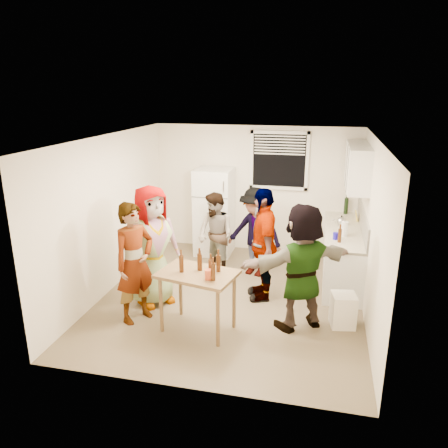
% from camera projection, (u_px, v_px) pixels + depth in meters
% --- Properties ---
extents(room, '(4.00, 4.50, 2.50)m').
position_uv_depth(room, '(231.00, 298.00, 6.92)').
color(room, white).
rests_on(room, ground).
extents(window, '(1.12, 0.10, 1.06)m').
position_uv_depth(window, '(279.00, 161.00, 8.33)').
color(window, white).
rests_on(window, room).
extents(refrigerator, '(0.70, 0.70, 1.70)m').
position_uv_depth(refrigerator, '(214.00, 212.00, 8.58)').
color(refrigerator, white).
rests_on(refrigerator, ground).
extents(counter_lower, '(0.60, 2.20, 0.86)m').
position_uv_depth(counter_lower, '(342.00, 255.00, 7.50)').
color(counter_lower, white).
rests_on(counter_lower, ground).
extents(countertop, '(0.64, 2.22, 0.04)m').
position_uv_depth(countertop, '(344.00, 230.00, 7.36)').
color(countertop, beige).
rests_on(countertop, counter_lower).
extents(backsplash, '(0.03, 2.20, 0.36)m').
position_uv_depth(backsplash, '(363.00, 220.00, 7.24)').
color(backsplash, beige).
rests_on(backsplash, countertop).
extents(upper_cabinets, '(0.34, 1.60, 0.70)m').
position_uv_depth(upper_cabinets, '(357.00, 166.00, 7.20)').
color(upper_cabinets, white).
rests_on(upper_cabinets, room).
extents(kettle, '(0.23, 0.19, 0.19)m').
position_uv_depth(kettle, '(341.00, 225.00, 7.58)').
color(kettle, silver).
rests_on(kettle, countertop).
extents(paper_towel, '(0.11, 0.11, 0.24)m').
position_uv_depth(paper_towel, '(344.00, 236.00, 7.02)').
color(paper_towel, white).
rests_on(paper_towel, countertop).
extents(wine_bottle, '(0.08, 0.08, 0.30)m').
position_uv_depth(wine_bottle, '(345.00, 214.00, 8.26)').
color(wine_bottle, black).
rests_on(wine_bottle, countertop).
extents(beer_bottle_counter, '(0.06, 0.06, 0.21)m').
position_uv_depth(beer_bottle_counter, '(339.00, 242.00, 6.74)').
color(beer_bottle_counter, '#47230C').
rests_on(beer_bottle_counter, countertop).
extents(blue_cup, '(0.08, 0.08, 0.11)m').
position_uv_depth(blue_cup, '(335.00, 239.00, 6.87)').
color(blue_cup, '#180EB4').
rests_on(blue_cup, countertop).
extents(picture_frame, '(0.02, 0.20, 0.17)m').
position_uv_depth(picture_frame, '(356.00, 216.00, 7.83)').
color(picture_frame, yellow).
rests_on(picture_frame, countertop).
extents(trash_bin, '(0.37, 0.37, 0.47)m').
position_uv_depth(trash_bin, '(343.00, 309.00, 6.04)').
color(trash_bin, white).
rests_on(trash_bin, ground).
extents(serving_table, '(1.12, 0.86, 0.85)m').
position_uv_depth(serving_table, '(198.00, 329.00, 6.02)').
color(serving_table, brown).
rests_on(serving_table, ground).
extents(beer_bottle_table, '(0.05, 0.05, 0.21)m').
position_uv_depth(beer_bottle_table, '(200.00, 270.00, 5.85)').
color(beer_bottle_table, '#47230C').
rests_on(beer_bottle_table, serving_table).
extents(red_cup, '(0.10, 0.10, 0.13)m').
position_uv_depth(red_cup, '(209.00, 279.00, 5.57)').
color(red_cup, '#BB4825').
rests_on(red_cup, serving_table).
extents(guest_grey, '(1.98, 1.89, 0.59)m').
position_uv_depth(guest_grey, '(155.00, 301.00, 6.80)').
color(guest_grey, '#969696').
rests_on(guest_grey, ground).
extents(guest_stripe, '(1.81, 1.40, 0.41)m').
position_uv_depth(guest_stripe, '(138.00, 318.00, 6.30)').
color(guest_stripe, '#141933').
rests_on(guest_stripe, ground).
extents(guest_back_left, '(1.43, 1.62, 0.56)m').
position_uv_depth(guest_back_left, '(216.00, 274.00, 7.81)').
color(guest_back_left, '#513922').
rests_on(guest_back_left, ground).
extents(guest_back_right, '(1.45, 1.81, 0.59)m').
position_uv_depth(guest_back_right, '(254.00, 274.00, 7.80)').
color(guest_back_right, '#444349').
rests_on(guest_back_right, ground).
extents(guest_black, '(1.99, 1.49, 0.43)m').
position_uv_depth(guest_black, '(262.00, 297.00, 6.95)').
color(guest_black, black).
rests_on(guest_black, ground).
extents(guest_orange, '(2.35, 2.38, 0.52)m').
position_uv_depth(guest_orange, '(299.00, 325.00, 6.11)').
color(guest_orange, '#CE7D4C').
rests_on(guest_orange, ground).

